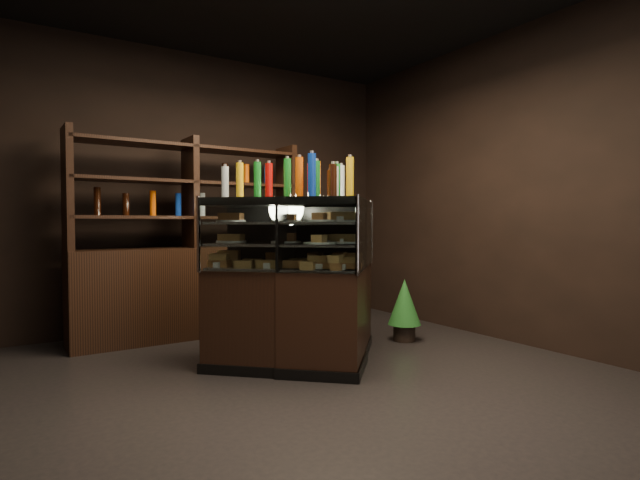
% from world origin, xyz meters
% --- Properties ---
extents(ground, '(5.00, 5.00, 0.00)m').
position_xyz_m(ground, '(0.00, 0.00, 0.00)').
color(ground, black).
rests_on(ground, ground).
extents(room_shell, '(5.02, 5.02, 3.01)m').
position_xyz_m(room_shell, '(0.00, 0.00, 1.94)').
color(room_shell, black).
rests_on(room_shell, ground).
extents(display_case, '(1.73, 1.33, 1.35)m').
position_xyz_m(display_case, '(0.46, 0.58, 0.45)').
color(display_case, black).
rests_on(display_case, ground).
extents(food_display, '(1.36, 0.95, 0.42)m').
position_xyz_m(food_display, '(0.46, 0.57, 1.00)').
color(food_display, '#B07B3F').
rests_on(food_display, display_case).
extents(bottles_top, '(1.19, 0.81, 0.30)m').
position_xyz_m(bottles_top, '(0.46, 0.58, 1.48)').
color(bottles_top, silver).
rests_on(bottles_top, display_case).
extents(potted_conifer, '(0.32, 0.32, 0.68)m').
position_xyz_m(potted_conifer, '(1.65, 0.75, 0.39)').
color(potted_conifer, black).
rests_on(potted_conifer, ground).
extents(back_shelving, '(2.29, 0.49, 2.00)m').
position_xyz_m(back_shelving, '(-0.05, 2.05, 0.61)').
color(back_shelving, black).
rests_on(back_shelving, ground).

